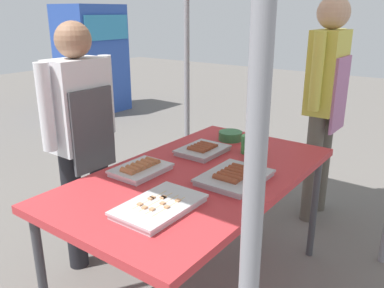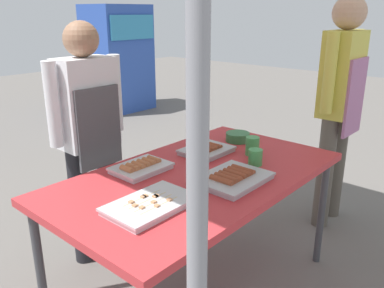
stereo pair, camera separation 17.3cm
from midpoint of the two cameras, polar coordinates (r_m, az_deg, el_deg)
stall_table at (r=2.13m, az=3.35°, el=-5.49°), size 1.60×0.90×0.75m
tray_grilled_sausages at (r=2.39m, az=4.19°, el=-0.91°), size 0.30×0.23×0.05m
tray_meat_skewers at (r=1.74m, az=-3.07°, el=-8.72°), size 0.39×0.25×0.04m
tray_pork_links at (r=2.01m, az=8.30°, el=-4.89°), size 0.37×0.28×0.05m
tray_spring_rolls at (r=2.13m, az=-5.01°, el=-3.38°), size 0.30×0.22×0.05m
condiment_bowl at (r=2.64m, az=8.43°, el=0.98°), size 0.16×0.16×0.06m
drink_cup_near_edge at (r=2.24m, az=11.26°, el=-1.90°), size 0.08×0.08×0.09m
drink_cup_by_wok at (r=2.39m, az=10.70°, el=-0.30°), size 0.08×0.08×0.11m
vendor_woman at (r=2.50m, az=-12.64°, el=2.42°), size 0.52×0.22×1.51m
customer_nearby at (r=3.08m, az=21.99°, el=6.49°), size 0.52×0.23×1.67m
neighbor_stall_left at (r=6.67m, az=-9.77°, el=11.97°), size 0.92×0.78×1.66m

